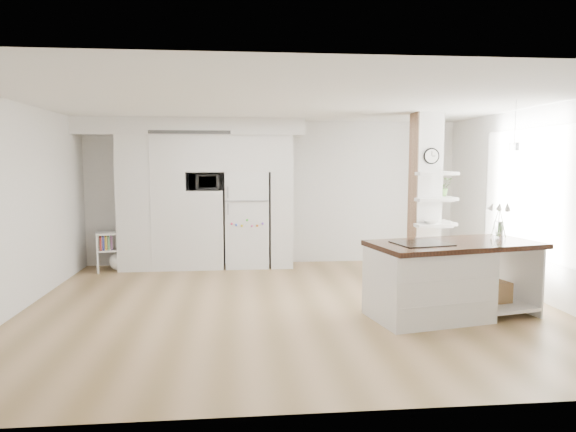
# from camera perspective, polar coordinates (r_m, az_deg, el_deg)

# --- Properties ---
(floor) EXTENTS (7.00, 6.00, 0.01)m
(floor) POSITION_cam_1_polar(r_m,az_deg,el_deg) (7.03, 0.21, -9.89)
(floor) COLOR #A58259
(floor) RESTS_ON ground
(room) EXTENTS (7.04, 6.04, 2.72)m
(room) POSITION_cam_1_polar(r_m,az_deg,el_deg) (6.76, 0.21, 5.41)
(room) COLOR white
(room) RESTS_ON ground
(cabinet_wall) EXTENTS (4.00, 0.71, 2.70)m
(cabinet_wall) POSITION_cam_1_polar(r_m,az_deg,el_deg) (9.44, -10.25, 3.36)
(cabinet_wall) COLOR white
(cabinet_wall) RESTS_ON floor
(refrigerator) EXTENTS (0.78, 0.69, 1.75)m
(refrigerator) POSITION_cam_1_polar(r_m,az_deg,el_deg) (9.47, -4.60, -0.39)
(refrigerator) COLOR white
(refrigerator) RESTS_ON floor
(column) EXTENTS (0.69, 0.90, 2.70)m
(column) POSITION_cam_1_polar(r_m,az_deg,el_deg) (8.45, 15.67, 1.89)
(column) COLOR silver
(column) RESTS_ON floor
(window) EXTENTS (0.00, 2.40, 2.40)m
(window) POSITION_cam_1_polar(r_m,az_deg,el_deg) (8.18, 25.04, 2.46)
(window) COLOR white
(window) RESTS_ON room
(pendant_light) EXTENTS (0.12, 0.12, 0.10)m
(pendant_light) POSITION_cam_1_polar(r_m,az_deg,el_deg) (7.28, 13.63, 7.36)
(pendant_light) COLOR white
(pendant_light) RESTS_ON room
(kitchen_island) EXTENTS (2.24, 1.39, 1.51)m
(kitchen_island) POSITION_cam_1_polar(r_m,az_deg,el_deg) (6.65, 16.20, -6.72)
(kitchen_island) COLOR white
(kitchen_island) RESTS_ON floor
(bookshelf) EXTENTS (0.66, 0.49, 0.70)m
(bookshelf) POSITION_cam_1_polar(r_m,az_deg,el_deg) (9.62, -18.61, -4.01)
(bookshelf) COLOR white
(bookshelf) RESTS_ON floor
(floor_plant_a) EXTENTS (0.28, 0.24, 0.46)m
(floor_plant_a) POSITION_cam_1_polar(r_m,az_deg,el_deg) (9.02, 14.76, -5.02)
(floor_plant_a) COLOR #426E2C
(floor_plant_a) RESTS_ON floor
(floor_plant_b) EXTENTS (0.29, 0.29, 0.44)m
(floor_plant_b) POSITION_cam_1_polar(r_m,az_deg,el_deg) (9.67, 13.44, -4.31)
(floor_plant_b) COLOR #426E2C
(floor_plant_b) RESTS_ON floor
(microwave) EXTENTS (0.54, 0.37, 0.30)m
(microwave) POSITION_cam_1_polar(r_m,az_deg,el_deg) (9.38, -9.22, 3.75)
(microwave) COLOR #2D2D2D
(microwave) RESTS_ON cabinet_wall
(shelf_plant) EXTENTS (0.27, 0.23, 0.30)m
(shelf_plant) POSITION_cam_1_polar(r_m,az_deg,el_deg) (8.69, 16.85, 3.10)
(shelf_plant) COLOR #426E2C
(shelf_plant) RESTS_ON column
(decor_bowl) EXTENTS (0.22, 0.22, 0.05)m
(decor_bowl) POSITION_cam_1_polar(r_m,az_deg,el_deg) (8.24, 15.67, -0.66)
(decor_bowl) COLOR white
(decor_bowl) RESTS_ON column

